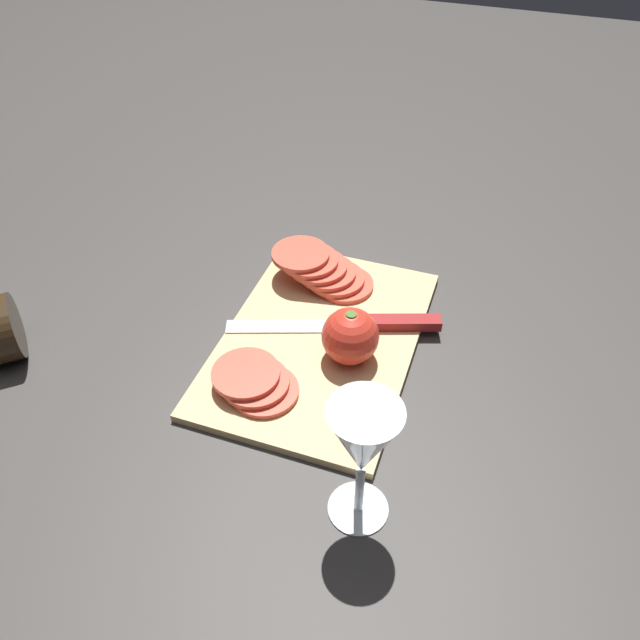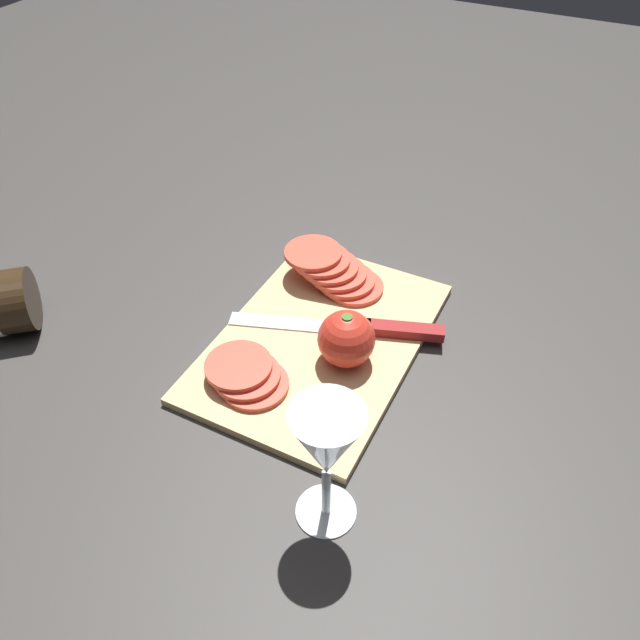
% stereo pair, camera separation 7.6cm
% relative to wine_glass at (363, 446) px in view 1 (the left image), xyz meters
% --- Properties ---
extents(ground_plane, '(3.00, 3.00, 0.00)m').
position_rel_wine_glass_xyz_m(ground_plane, '(-0.20, -0.07, -0.10)').
color(ground_plane, '#383533').
extents(cutting_board, '(0.35, 0.23, 0.01)m').
position_rel_wine_glass_xyz_m(cutting_board, '(-0.21, -0.11, -0.10)').
color(cutting_board, tan).
rests_on(cutting_board, ground_plane).
extents(wine_glass, '(0.07, 0.07, 0.15)m').
position_rel_wine_glass_xyz_m(wine_glass, '(0.00, 0.00, 0.00)').
color(wine_glass, silver).
rests_on(wine_glass, ground_plane).
extents(whole_tomato, '(0.07, 0.07, 0.07)m').
position_rel_wine_glass_xyz_m(whole_tomato, '(-0.19, -0.07, -0.06)').
color(whole_tomato, red).
rests_on(whole_tomato, cutting_board).
extents(knife, '(0.11, 0.27, 0.01)m').
position_rel_wine_glass_xyz_m(knife, '(-0.25, -0.05, -0.09)').
color(knife, silver).
rests_on(knife, cutting_board).
extents(tomato_slice_stack_near, '(0.08, 0.14, 0.04)m').
position_rel_wine_glass_xyz_m(tomato_slice_stack_near, '(-0.32, -0.15, -0.07)').
color(tomato_slice_stack_near, '#DB4C38').
rests_on(tomato_slice_stack_near, cutting_board).
extents(tomato_slice_stack_far, '(0.09, 0.10, 0.02)m').
position_rel_wine_glass_xyz_m(tomato_slice_stack_far, '(-0.10, -0.16, -0.08)').
color(tomato_slice_stack_far, '#DB4C38').
rests_on(tomato_slice_stack_far, cutting_board).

